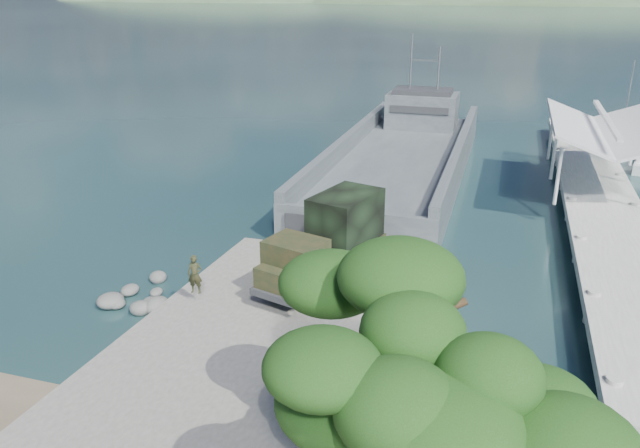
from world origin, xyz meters
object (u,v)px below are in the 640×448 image
at_px(soldier, 196,283).
at_px(sailboat_far, 620,145).
at_px(landing_craft, 401,166).
at_px(military_truck, 330,240).
at_px(overhang_tree, 427,353).
at_px(pier, 599,182).

xyz_separation_m(soldier, sailboat_far, (20.13, 34.56, -0.91)).
bearing_deg(landing_craft, military_truck, -90.22).
height_order(sailboat_far, overhang_tree, sailboat_far).
distance_m(military_truck, overhang_tree, 14.14).
bearing_deg(landing_craft, overhang_tree, -79.48).
bearing_deg(landing_craft, pier, -13.97).
bearing_deg(pier, landing_craft, 166.22).
bearing_deg(overhang_tree, landing_craft, 100.70).
relative_size(pier, soldier, 27.54).
height_order(pier, military_truck, pier).
height_order(soldier, overhang_tree, overhang_tree).
distance_m(soldier, sailboat_far, 40.00).
xyz_separation_m(landing_craft, soldier, (-4.46, -21.52, 0.51)).
distance_m(landing_craft, military_truck, 17.70).
bearing_deg(soldier, military_truck, 30.67).
bearing_deg(soldier, pier, 37.53).
bearing_deg(sailboat_far, landing_craft, -142.24).
height_order(military_truck, overhang_tree, overhang_tree).
height_order(military_truck, soldier, military_truck).
xyz_separation_m(pier, sailboat_far, (3.41, 16.05, -1.21)).
relative_size(landing_craft, overhang_tree, 4.50).
bearing_deg(overhang_tree, soldier, 139.49).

